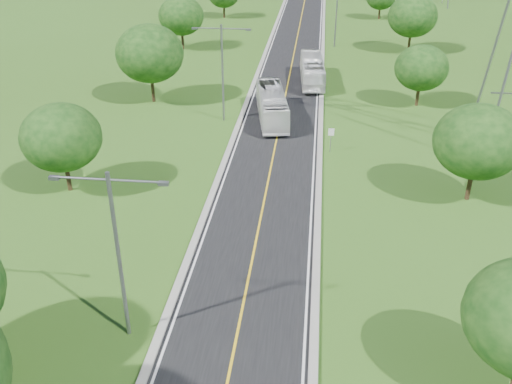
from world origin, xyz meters
TOP-DOWN VIEW (x-y plane):
  - ground at (0.00, 60.00)m, footprint 260.00×260.00m
  - road at (0.00, 66.00)m, footprint 8.00×150.00m
  - curb_left at (-4.25, 66.00)m, footprint 0.50×150.00m
  - curb_right at (4.25, 66.00)m, footprint 0.50×150.00m
  - speed_limit_sign at (5.20, 37.98)m, footprint 0.55×0.09m
  - streetlight_near_left at (-6.00, 12.00)m, footprint 5.90×0.25m
  - streetlight_mid_left at (-6.00, 45.00)m, footprint 5.90×0.25m
  - streetlight_far_right at (6.00, 78.00)m, footprint 5.90×0.25m
  - tree_lb at (-16.00, 28.00)m, footprint 6.30×6.30m
  - tree_lc at (-15.00, 50.00)m, footprint 7.56×7.56m
  - tree_ld at (-17.00, 74.00)m, footprint 6.72×6.72m
  - tree_rb at (16.00, 30.00)m, footprint 6.72×6.72m
  - tree_rc at (15.00, 52.00)m, footprint 5.88×5.88m
  - tree_rd at (17.00, 76.00)m, footprint 7.14×7.14m
  - bus_outbound at (2.96, 59.13)m, footprint 3.42×11.47m
  - bus_inbound at (-0.96, 45.79)m, footprint 4.50×11.62m

SIDE VIEW (x-z plane):
  - ground at x=0.00m, z-range 0.00..0.00m
  - road at x=0.00m, z-range 0.00..0.06m
  - curb_left at x=-4.25m, z-range 0.00..0.22m
  - curb_right at x=4.25m, z-range 0.00..0.22m
  - speed_limit_sign at x=5.20m, z-range 0.40..2.80m
  - bus_outbound at x=2.96m, z-range 0.06..3.21m
  - bus_inbound at x=-0.96m, z-range 0.06..3.22m
  - tree_rc at x=15.00m, z-range 0.91..7.75m
  - tree_lb at x=-16.00m, z-range 0.98..8.31m
  - tree_ld at x=-17.00m, z-range 1.05..8.86m
  - tree_rb at x=16.00m, z-range 1.05..8.86m
  - tree_rd at x=17.00m, z-range 1.11..9.42m
  - tree_lc at x=-15.00m, z-range 1.18..9.97m
  - streetlight_near_left at x=-6.00m, z-range 0.94..10.94m
  - streetlight_mid_left at x=-6.00m, z-range 0.94..10.94m
  - streetlight_far_right at x=6.00m, z-range 0.94..10.94m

